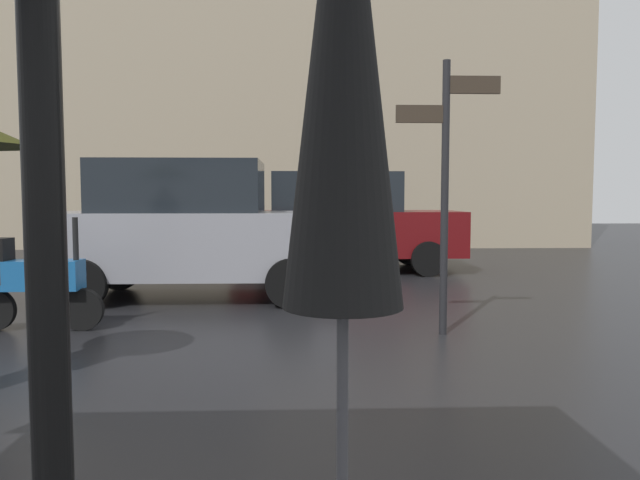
{
  "coord_description": "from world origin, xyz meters",
  "views": [
    {
      "loc": [
        1.07,
        -2.36,
        1.45
      ],
      "look_at": [
        1.33,
        4.41,
        0.96
      ],
      "focal_mm": 33.34,
      "sensor_mm": 36.0,
      "label": 1
    }
  ],
  "objects_px": {
    "street_signpost": "(446,170)",
    "parked_scooter": "(33,280)",
    "parked_car_left": "(193,229)",
    "parked_car_right": "(343,221)",
    "folded_patio_umbrella_near": "(343,71)"
  },
  "relations": [
    {
      "from": "street_signpost",
      "to": "folded_patio_umbrella_near",
      "type": "bearing_deg",
      "value": -107.78
    },
    {
      "from": "parked_car_right",
      "to": "street_signpost",
      "type": "xyz_separation_m",
      "value": [
        0.65,
        -5.51,
        0.76
      ]
    },
    {
      "from": "parked_car_right",
      "to": "parked_car_left",
      "type": "bearing_deg",
      "value": -141.4
    },
    {
      "from": "parked_car_left",
      "to": "street_signpost",
      "type": "height_order",
      "value": "street_signpost"
    },
    {
      "from": "parked_car_left",
      "to": "street_signpost",
      "type": "xyz_separation_m",
      "value": [
        3.04,
        -2.39,
        0.74
      ]
    },
    {
      "from": "parked_scooter",
      "to": "parked_car_left",
      "type": "relative_size",
      "value": 0.34
    },
    {
      "from": "parked_scooter",
      "to": "parked_car_right",
      "type": "bearing_deg",
      "value": 68.44
    },
    {
      "from": "parked_car_right",
      "to": "street_signpost",
      "type": "height_order",
      "value": "street_signpost"
    },
    {
      "from": "folded_patio_umbrella_near",
      "to": "parked_car_left",
      "type": "bearing_deg",
      "value": 103.56
    },
    {
      "from": "parked_scooter",
      "to": "parked_car_right",
      "type": "distance_m",
      "value": 6.42
    },
    {
      "from": "street_signpost",
      "to": "parked_scooter",
      "type": "bearing_deg",
      "value": 175.69
    },
    {
      "from": "parked_car_left",
      "to": "parked_car_right",
      "type": "xyz_separation_m",
      "value": [
        2.4,
        3.13,
        -0.02
      ]
    },
    {
      "from": "parked_car_right",
      "to": "parked_scooter",
      "type": "bearing_deg",
      "value": -139.9
    },
    {
      "from": "parked_scooter",
      "to": "street_signpost",
      "type": "relative_size",
      "value": 0.49
    },
    {
      "from": "parked_car_right",
      "to": "street_signpost",
      "type": "bearing_deg",
      "value": -97.2
    }
  ]
}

